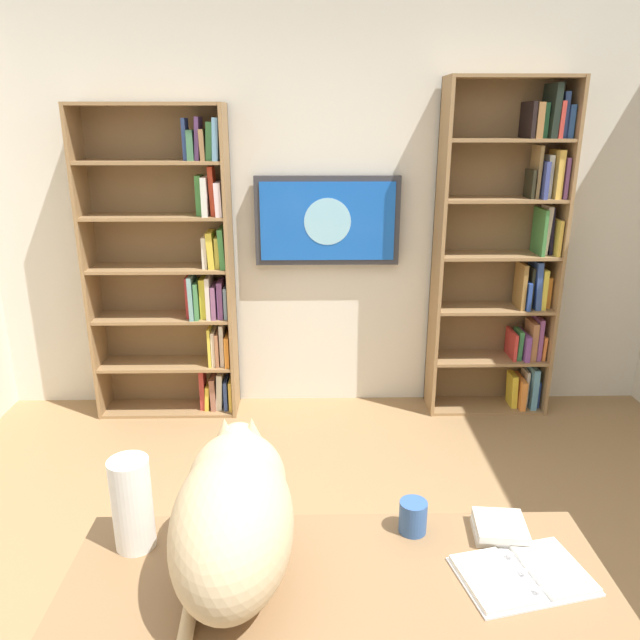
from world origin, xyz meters
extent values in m
cube|color=silver|center=(0.00, -2.23, 1.35)|extent=(4.52, 0.06, 2.70)
cube|color=#937047|center=(-1.46, -2.04, 1.07)|extent=(0.02, 0.28, 2.15)
cube|color=#937047|center=(-0.70, -2.04, 1.07)|extent=(0.02, 0.28, 2.15)
cube|color=brown|center=(-1.08, -2.17, 1.07)|extent=(0.78, 0.01, 2.15)
cube|color=#937047|center=(-1.08, -2.04, 0.01)|extent=(0.74, 0.27, 0.02)
cube|color=#937047|center=(-1.08, -2.04, 0.36)|extent=(0.74, 0.27, 0.02)
cube|color=#937047|center=(-1.08, -2.04, 0.72)|extent=(0.74, 0.27, 0.02)
cube|color=#937047|center=(-1.08, -2.04, 1.07)|extent=(0.74, 0.27, 0.02)
cube|color=#937047|center=(-1.08, -2.04, 1.43)|extent=(0.74, 0.27, 0.02)
cube|color=#937047|center=(-1.08, -2.04, 1.78)|extent=(0.74, 0.27, 0.02)
cube|color=#937047|center=(-1.08, -2.04, 2.14)|extent=(0.74, 0.27, 0.02)
cube|color=#254091|center=(-1.43, -2.04, 0.11)|extent=(0.02, 0.16, 0.19)
cube|color=#5996B3|center=(-1.39, -2.02, 0.16)|extent=(0.04, 0.18, 0.29)
cube|color=beige|center=(-1.35, -2.04, 0.15)|extent=(0.02, 0.14, 0.26)
cube|color=orange|center=(-1.31, -2.03, 0.12)|extent=(0.04, 0.21, 0.21)
cube|color=yellow|center=(-1.26, -2.03, 0.14)|extent=(0.05, 0.14, 0.23)
cube|color=orange|center=(-1.43, -2.03, 0.46)|extent=(0.03, 0.16, 0.16)
cube|color=#86487F|center=(-1.39, -2.04, 0.52)|extent=(0.03, 0.19, 0.28)
cube|color=#A16741|center=(-1.35, -2.02, 0.50)|extent=(0.04, 0.17, 0.26)
cube|color=#7A4390|center=(-1.31, -2.04, 0.46)|extent=(0.03, 0.24, 0.17)
cube|color=#378047|center=(-1.27, -2.03, 0.47)|extent=(0.03, 0.14, 0.20)
cube|color=#C33632|center=(-1.23, -2.05, 0.47)|extent=(0.02, 0.21, 0.18)
cube|color=orange|center=(-1.42, -2.05, 0.83)|extent=(0.03, 0.12, 0.20)
cube|color=gold|center=(-1.38, -2.03, 0.86)|extent=(0.03, 0.17, 0.26)
cube|color=#314B8E|center=(-1.34, -2.04, 0.89)|extent=(0.05, 0.19, 0.31)
cube|color=#292A1D|center=(-1.30, -2.03, 0.86)|extent=(0.02, 0.13, 0.27)
cube|color=#264291|center=(-1.28, -2.02, 0.82)|extent=(0.02, 0.20, 0.18)
cube|color=olive|center=(-1.24, -2.03, 0.88)|extent=(0.03, 0.19, 0.30)
cube|color=gold|center=(-1.43, -2.04, 1.20)|extent=(0.02, 0.24, 0.22)
cube|color=black|center=(-1.39, -2.05, 1.23)|extent=(0.04, 0.13, 0.30)
cube|color=beige|center=(-1.36, -2.04, 1.24)|extent=(0.05, 0.13, 0.31)
cube|color=#3D7C3E|center=(-1.33, -2.04, 1.23)|extent=(0.02, 0.22, 0.29)
cube|color=#7C4A7A|center=(-1.43, -2.05, 1.56)|extent=(0.02, 0.23, 0.24)
cube|color=gold|center=(-1.39, -2.02, 1.58)|extent=(0.04, 0.18, 0.29)
cube|color=silver|center=(-1.34, -2.04, 1.57)|extent=(0.03, 0.12, 0.26)
cube|color=#384489|center=(-1.30, -2.03, 1.55)|extent=(0.03, 0.23, 0.22)
cube|color=olive|center=(-1.27, -2.03, 1.59)|extent=(0.02, 0.16, 0.31)
cube|color=black|center=(-1.23, -2.02, 1.52)|extent=(0.02, 0.15, 0.17)
cube|color=#2C5796|center=(-1.42, -2.04, 1.89)|extent=(0.03, 0.17, 0.19)
cube|color=#314F8D|center=(-1.39, -2.04, 1.92)|extent=(0.03, 0.14, 0.26)
cube|color=#BD3930|center=(-1.35, -2.02, 1.90)|extent=(0.03, 0.21, 0.21)
cube|color=black|center=(-1.32, -2.03, 1.95)|extent=(0.05, 0.22, 0.31)
cube|color=#337A4D|center=(-1.27, -2.04, 1.89)|extent=(0.04, 0.13, 0.20)
cube|color=#9A6A3C|center=(-1.23, -2.04, 1.89)|extent=(0.04, 0.24, 0.20)
cube|color=black|center=(-1.19, -2.04, 1.90)|extent=(0.02, 0.23, 0.21)
cube|color=#937047|center=(0.63, -2.04, 1.00)|extent=(0.02, 0.28, 2.00)
cube|color=#937047|center=(1.53, -2.04, 1.00)|extent=(0.02, 0.28, 2.00)
cube|color=brown|center=(1.08, -2.17, 1.00)|extent=(0.92, 0.01, 2.00)
cube|color=#937047|center=(1.08, -2.04, 0.01)|extent=(0.87, 0.27, 0.02)
cube|color=#937047|center=(1.08, -2.04, 0.34)|extent=(0.87, 0.27, 0.02)
cube|color=#937047|center=(1.08, -2.04, 0.67)|extent=(0.87, 0.27, 0.02)
cube|color=#937047|center=(1.08, -2.04, 1.00)|extent=(0.87, 0.27, 0.02)
cube|color=#937047|center=(1.08, -2.04, 1.33)|extent=(0.87, 0.27, 0.02)
cube|color=#937047|center=(1.08, -2.04, 1.66)|extent=(0.87, 0.27, 0.02)
cube|color=#937047|center=(1.08, -2.04, 1.99)|extent=(0.87, 0.27, 0.02)
cube|color=#ECBE46|center=(0.66, -2.03, 0.12)|extent=(0.02, 0.17, 0.21)
cube|color=#344A8B|center=(0.70, -2.04, 0.12)|extent=(0.02, 0.16, 0.20)
cube|color=beige|center=(0.74, -2.04, 0.15)|extent=(0.05, 0.13, 0.26)
cube|color=#9A624D|center=(0.78, -2.05, 0.13)|extent=(0.04, 0.19, 0.23)
cube|color=yellow|center=(0.82, -2.04, 0.11)|extent=(0.04, 0.16, 0.17)
cube|color=#AE362F|center=(0.85, -2.04, 0.17)|extent=(0.03, 0.12, 0.29)
cube|color=orange|center=(0.67, -2.04, 0.45)|extent=(0.03, 0.23, 0.21)
cube|color=beige|center=(0.70, -2.03, 0.49)|extent=(0.03, 0.17, 0.28)
cube|color=#9F6544|center=(0.73, -2.04, 0.46)|extent=(0.02, 0.22, 0.23)
cube|color=beige|center=(0.76, -2.03, 0.47)|extent=(0.02, 0.19, 0.24)
cube|color=yellow|center=(0.78, -2.03, 0.48)|extent=(0.02, 0.19, 0.26)
cube|color=#718CA1|center=(0.66, -2.03, 0.78)|extent=(0.02, 0.19, 0.20)
cube|color=#74427B|center=(0.70, -2.02, 0.80)|extent=(0.03, 0.17, 0.24)
cube|color=#835178|center=(0.74, -2.02, 0.79)|extent=(0.03, 0.19, 0.21)
cube|color=beige|center=(0.77, -2.03, 0.81)|extent=(0.03, 0.21, 0.27)
cube|color=gold|center=(0.81, -2.05, 0.81)|extent=(0.04, 0.19, 0.26)
cube|color=#44854F|center=(0.85, -2.02, 0.80)|extent=(0.02, 0.20, 0.24)
cube|color=#6DA1A2|center=(0.88, -2.02, 0.82)|extent=(0.03, 0.21, 0.28)
cube|color=#AF292B|center=(0.91, -2.04, 0.81)|extent=(0.02, 0.17, 0.27)
cube|color=#3C823F|center=(0.67, -2.05, 1.13)|extent=(0.04, 0.24, 0.25)
cube|color=gold|center=(0.70, -2.03, 1.10)|extent=(0.03, 0.14, 0.19)
cube|color=gold|center=(0.74, -2.03, 1.12)|extent=(0.05, 0.18, 0.23)
cube|color=beige|center=(0.78, -2.03, 1.11)|extent=(0.03, 0.14, 0.20)
cube|color=silver|center=(0.67, -2.02, 1.44)|extent=(0.05, 0.22, 0.20)
cube|color=#BF3821|center=(0.71, -2.02, 1.48)|extent=(0.04, 0.12, 0.29)
cube|color=silver|center=(0.76, -2.03, 1.45)|extent=(0.03, 0.23, 0.23)
cube|color=#3B7D3B|center=(0.80, -2.04, 1.46)|extent=(0.04, 0.14, 0.24)
cube|color=#5E8CAC|center=(0.67, -2.03, 1.79)|extent=(0.04, 0.23, 0.25)
cube|color=#407E41|center=(0.71, -2.02, 1.78)|extent=(0.05, 0.13, 0.22)
cube|color=olive|center=(0.75, -2.03, 1.76)|extent=(0.03, 0.18, 0.18)
cube|color=#6E4588|center=(0.79, -2.04, 1.79)|extent=(0.04, 0.16, 0.25)
cube|color=#3F744F|center=(0.83, -2.02, 1.75)|extent=(0.04, 0.14, 0.18)
cube|color=#304789|center=(0.86, -2.03, 1.79)|extent=(0.02, 0.12, 0.24)
cube|color=#333338|center=(0.01, -2.15, 1.28)|extent=(0.93, 0.06, 0.57)
cube|color=blue|center=(0.01, -2.12, 1.28)|extent=(0.86, 0.01, 0.50)
cylinder|color=#8CCCEA|center=(0.01, -2.11, 1.28)|extent=(0.30, 0.00, 0.30)
cube|color=olive|center=(0.06, 0.50, 0.76)|extent=(1.42, 0.57, 0.03)
cube|color=olive|center=(-0.61, 0.26, 0.37)|extent=(0.06, 0.06, 0.74)
cube|color=olive|center=(0.73, 0.26, 0.37)|extent=(0.06, 0.06, 0.74)
ellipsoid|color=#D1B284|center=(0.32, 0.50, 0.95)|extent=(0.30, 0.54, 0.35)
ellipsoid|color=#D1B284|center=(0.32, 0.38, 0.99)|extent=(0.26, 0.30, 0.26)
sphere|color=#D1B284|center=(0.32, 0.31, 1.06)|extent=(0.13, 0.13, 0.13)
cone|color=#D1B284|center=(0.28, 0.31, 1.11)|extent=(0.06, 0.06, 0.07)
cone|color=#D1B284|center=(0.36, 0.31, 1.11)|extent=(0.06, 0.06, 0.07)
cone|color=beige|center=(0.28, 0.31, 1.10)|extent=(0.03, 0.03, 0.05)
cone|color=beige|center=(0.36, 0.31, 1.10)|extent=(0.03, 0.03, 0.05)
cube|color=white|center=(-0.51, 0.47, 0.77)|extent=(0.19, 0.25, 0.01)
cube|color=white|center=(-0.33, 0.51, 0.77)|extent=(0.19, 0.25, 0.01)
cube|color=white|center=(-0.42, 0.49, 0.77)|extent=(0.08, 0.22, 0.01)
cube|color=white|center=(-0.51, 0.47, 0.78)|extent=(0.18, 0.23, 0.01)
cube|color=white|center=(-0.33, 0.51, 0.78)|extent=(0.18, 0.23, 0.01)
cylinder|color=silver|center=(-0.44, 0.55, 0.79)|extent=(0.02, 0.02, 0.01)
cylinder|color=silver|center=(-0.42, 0.49, 0.79)|extent=(0.02, 0.02, 0.01)
cylinder|color=silver|center=(-0.41, 0.43, 0.79)|extent=(0.02, 0.02, 0.01)
cylinder|color=white|center=(0.61, 0.34, 0.91)|extent=(0.11, 0.11, 0.27)
cylinder|color=#335999|center=(-0.17, 0.30, 0.82)|extent=(0.08, 0.08, 0.10)
cube|color=beige|center=(-0.41, 0.32, 0.78)|extent=(0.16, 0.14, 0.02)
cube|color=beige|center=(-0.41, 0.32, 0.80)|extent=(0.15, 0.15, 0.02)
camera|label=1|loc=(0.13, 1.77, 1.90)|focal=34.26mm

